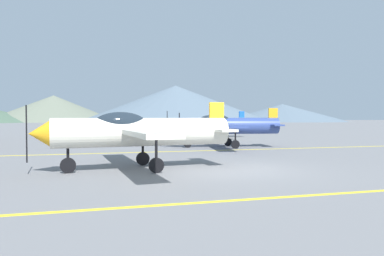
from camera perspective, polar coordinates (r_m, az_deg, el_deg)
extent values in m
plane|color=slate|center=(13.08, 6.99, -6.58)|extent=(400.00, 400.00, 0.00)
cube|color=yellow|center=(9.09, 18.09, -10.31)|extent=(80.00, 0.16, 0.01)
cube|color=yellow|center=(19.74, -0.76, -3.74)|extent=(80.00, 0.16, 0.01)
cylinder|color=silver|center=(12.94, -7.75, -0.66)|extent=(6.41, 1.63, 1.03)
cone|color=#F2A519|center=(12.63, -23.43, -0.84)|extent=(0.73, 0.93, 0.87)
cube|color=black|center=(12.65, -25.12, -0.86)|extent=(0.05, 0.12, 1.87)
ellipsoid|color=#1E2833|center=(12.77, -11.44, 0.68)|extent=(1.94, 1.01, 0.84)
cube|color=silver|center=(12.86, -9.38, -0.47)|extent=(1.81, 8.27, 0.15)
cube|color=silver|center=(13.87, 3.97, -0.29)|extent=(0.88, 2.48, 0.09)
cube|color=#F2A519|center=(13.86, 3.98, 1.83)|extent=(0.60, 0.17, 1.12)
cylinder|color=black|center=(12.66, -19.37, -3.62)|extent=(0.09, 0.09, 0.94)
cylinder|color=black|center=(12.71, -19.35, -5.72)|extent=(0.53, 0.16, 0.52)
cylinder|color=black|center=(14.02, -7.94, -3.02)|extent=(0.09, 0.09, 0.94)
cylinder|color=black|center=(14.06, -7.93, -4.93)|extent=(0.53, 0.16, 0.52)
cylinder|color=black|center=(12.03, -5.78, -3.80)|extent=(0.09, 0.09, 0.94)
cylinder|color=black|center=(12.08, -5.77, -6.01)|extent=(0.53, 0.16, 0.52)
cylinder|color=#33478C|center=(22.39, 5.93, 0.35)|extent=(6.43, 1.95, 1.03)
cone|color=#F2A519|center=(21.89, -3.05, 0.33)|extent=(0.77, 0.96, 0.87)
cube|color=black|center=(21.87, -4.02, 0.32)|extent=(0.05, 0.12, 1.87)
ellipsoid|color=#1E2833|center=(22.22, 3.82, 1.14)|extent=(1.97, 1.11, 0.84)
cube|color=#33478C|center=(22.31, 4.99, 0.47)|extent=(2.23, 8.27, 0.15)
cube|color=#33478C|center=(23.19, 12.92, 0.48)|extent=(1.00, 2.50, 0.09)
cube|color=#F2A519|center=(23.19, 12.93, 1.75)|extent=(0.60, 0.20, 1.12)
cylinder|color=black|center=(21.99, -0.74, -1.29)|extent=(0.09, 0.09, 0.94)
cylinder|color=black|center=(22.02, -0.74, -2.51)|extent=(0.53, 0.19, 0.52)
cylinder|color=black|center=(23.46, 5.82, -1.11)|extent=(0.09, 0.09, 0.94)
cylinder|color=black|center=(23.48, 5.82, -2.25)|extent=(0.53, 0.19, 0.52)
cylinder|color=black|center=(21.46, 7.01, -1.38)|extent=(0.09, 0.09, 0.94)
cylinder|color=black|center=(21.49, 7.00, -2.62)|extent=(0.53, 0.19, 0.52)
cylinder|color=silver|center=(32.84, 3.97, 0.79)|extent=(6.41, 2.52, 1.03)
cone|color=blue|center=(31.07, -1.44, 0.74)|extent=(0.84, 1.00, 0.87)
cube|color=black|center=(30.90, -2.06, 0.74)|extent=(0.06, 0.12, 1.87)
ellipsoid|color=#1E2833|center=(32.38, 2.73, 1.33)|extent=(2.01, 1.26, 0.84)
cube|color=silver|center=(32.64, 3.42, 0.87)|extent=(2.97, 8.22, 0.15)
cube|color=silver|center=(34.50, 8.00, 0.90)|extent=(1.22, 2.51, 0.09)
cube|color=blue|center=(34.50, 8.01, 1.75)|extent=(0.60, 0.25, 1.12)
cylinder|color=black|center=(31.51, -0.02, -0.38)|extent=(0.09, 0.09, 0.94)
cylinder|color=black|center=(31.53, -0.02, -1.23)|extent=(0.53, 0.23, 0.52)
cylinder|color=black|center=(33.82, 3.29, -0.24)|extent=(0.09, 0.09, 0.94)
cylinder|color=black|center=(33.84, 3.28, -1.03)|extent=(0.53, 0.23, 0.52)
cylinder|color=black|center=(32.10, 5.25, -0.34)|extent=(0.09, 0.09, 0.94)
cylinder|color=black|center=(32.12, 5.25, -1.18)|extent=(0.53, 0.23, 0.52)
cube|color=#3372BF|center=(39.55, -8.58, -0.02)|extent=(3.72, 4.62, 0.75)
cube|color=black|center=(39.66, -8.72, 0.93)|extent=(2.58, 2.88, 0.55)
cylinder|color=black|center=(37.89, -8.39, -0.66)|extent=(0.51, 0.66, 0.64)
cylinder|color=black|center=(39.00, -6.27, -0.58)|extent=(0.51, 0.66, 0.64)
cylinder|color=black|center=(40.19, -10.82, -0.54)|extent=(0.51, 0.66, 0.64)
cylinder|color=black|center=(41.24, -8.76, -0.47)|extent=(0.51, 0.66, 0.64)
cone|color=slate|center=(160.82, -21.39, 2.93)|extent=(54.31, 54.31, 11.18)
cone|color=slate|center=(128.65, -2.67, 3.87)|extent=(69.94, 69.94, 13.41)
cone|color=slate|center=(162.24, 14.32, 2.39)|extent=(55.37, 55.37, 7.81)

